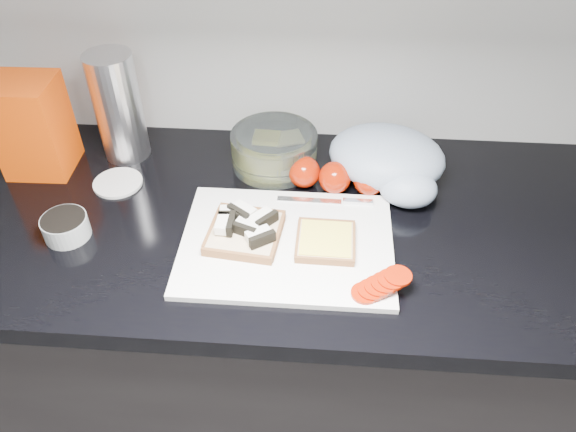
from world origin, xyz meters
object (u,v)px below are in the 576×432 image
object	(u,v)px
steel_canister	(118,107)
bread_bag	(33,126)
cutting_board	(287,244)
glass_bowl	(274,149)

from	to	relation	value
steel_canister	bread_bag	bearing A→B (deg)	-159.89
cutting_board	glass_bowl	bearing A→B (deg)	100.36
bread_bag	steel_canister	xyz separation A→B (m)	(0.17, 0.06, 0.02)
glass_bowl	steel_canister	size ratio (longest dim) A/B	0.78
glass_bowl	bread_bag	size ratio (longest dim) A/B	0.91
bread_bag	steel_canister	distance (m)	0.18
cutting_board	glass_bowl	xyz separation A→B (m)	(-0.05, 0.26, 0.03)
glass_bowl	bread_bag	world-z (taller)	bread_bag
cutting_board	steel_canister	bearing A→B (deg)	144.45
cutting_board	glass_bowl	size ratio (longest dim) A/B	2.11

